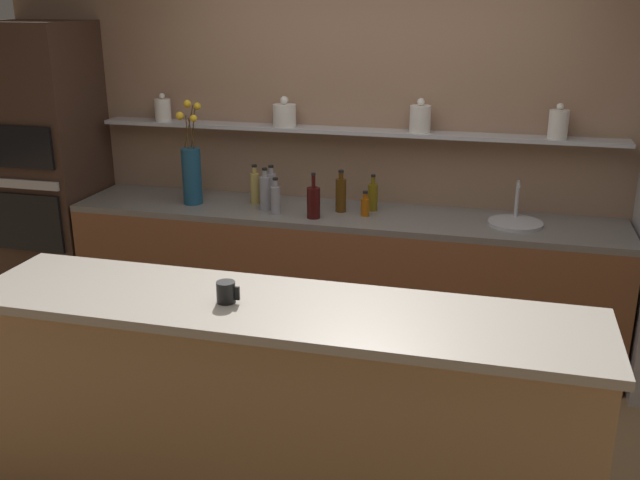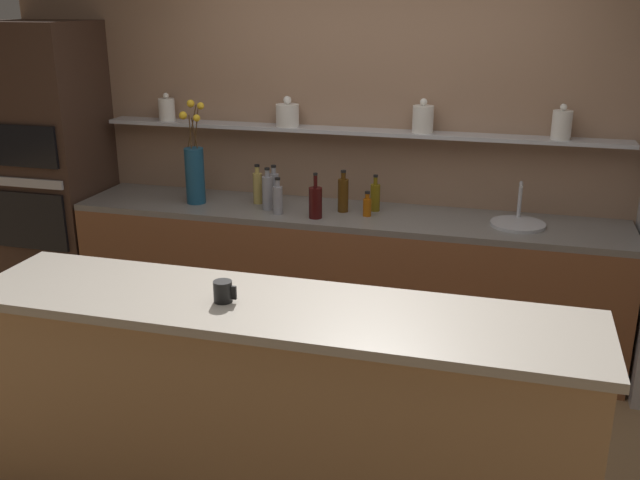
{
  "view_description": "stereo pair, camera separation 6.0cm",
  "coord_description": "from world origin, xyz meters",
  "px_view_note": "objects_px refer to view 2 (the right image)",
  "views": [
    {
      "loc": [
        0.85,
        -3.06,
        2.22
      ],
      "look_at": [
        -0.04,
        0.38,
        1.02
      ],
      "focal_mm": 40.0,
      "sensor_mm": 36.0,
      "label": 1
    },
    {
      "loc": [
        0.91,
        -3.04,
        2.22
      ],
      "look_at": [
        -0.04,
        0.38,
        1.02
      ],
      "focal_mm": 40.0,
      "sensor_mm": 36.0,
      "label": 2
    }
  ],
  "objects_px": {
    "bottle_spirit_4": "(343,194)",
    "coffee_mug": "(223,291)",
    "bottle_spirit_1": "(274,189)",
    "bottle_spirit_2": "(278,199)",
    "bottle_wine_0": "(315,202)",
    "bottle_spirit_6": "(258,187)",
    "bottle_spirit_5": "(268,192)",
    "flower_vase": "(195,171)",
    "oven_tower": "(53,173)",
    "sink_fixture": "(518,222)",
    "bottle_sauce_3": "(367,206)",
    "bottle_oil_7": "(375,197)"
  },
  "relations": [
    {
      "from": "bottle_sauce_3",
      "to": "bottle_spirit_5",
      "type": "distance_m",
      "value": 0.66
    },
    {
      "from": "oven_tower",
      "to": "coffee_mug",
      "type": "relative_size",
      "value": 20.94
    },
    {
      "from": "bottle_sauce_3",
      "to": "bottle_spirit_4",
      "type": "distance_m",
      "value": 0.19
    },
    {
      "from": "bottle_spirit_2",
      "to": "coffee_mug",
      "type": "height_order",
      "value": "bottle_spirit_2"
    },
    {
      "from": "bottle_spirit_4",
      "to": "bottle_spirit_5",
      "type": "relative_size",
      "value": 0.98
    },
    {
      "from": "bottle_oil_7",
      "to": "bottle_wine_0",
      "type": "bearing_deg",
      "value": -142.01
    },
    {
      "from": "bottle_spirit_2",
      "to": "coffee_mug",
      "type": "xyz_separation_m",
      "value": [
        0.3,
        -1.6,
        0.05
      ]
    },
    {
      "from": "coffee_mug",
      "to": "bottle_spirit_6",
      "type": "bearing_deg",
      "value": 105.89
    },
    {
      "from": "bottle_oil_7",
      "to": "bottle_spirit_5",
      "type": "bearing_deg",
      "value": -166.94
    },
    {
      "from": "flower_vase",
      "to": "bottle_spirit_1",
      "type": "relative_size",
      "value": 2.46
    },
    {
      "from": "sink_fixture",
      "to": "bottle_wine_0",
      "type": "xyz_separation_m",
      "value": [
        -1.23,
        -0.18,
        0.08
      ]
    },
    {
      "from": "oven_tower",
      "to": "bottle_spirit_5",
      "type": "distance_m",
      "value": 1.65
    },
    {
      "from": "sink_fixture",
      "to": "bottle_spirit_1",
      "type": "height_order",
      "value": "bottle_spirit_1"
    },
    {
      "from": "coffee_mug",
      "to": "flower_vase",
      "type": "bearing_deg",
      "value": 118.35
    },
    {
      "from": "bottle_spirit_1",
      "to": "bottle_spirit_4",
      "type": "distance_m",
      "value": 0.47
    },
    {
      "from": "bottle_oil_7",
      "to": "coffee_mug",
      "type": "height_order",
      "value": "bottle_oil_7"
    },
    {
      "from": "oven_tower",
      "to": "bottle_spirit_4",
      "type": "xyz_separation_m",
      "value": [
        2.13,
        0.02,
        -0.01
      ]
    },
    {
      "from": "bottle_sauce_3",
      "to": "bottle_spirit_6",
      "type": "bearing_deg",
      "value": 173.11
    },
    {
      "from": "bottle_sauce_3",
      "to": "oven_tower",
      "type": "bearing_deg",
      "value": 179.02
    },
    {
      "from": "bottle_spirit_1",
      "to": "bottle_spirit_6",
      "type": "distance_m",
      "value": 0.13
    },
    {
      "from": "flower_vase",
      "to": "bottle_spirit_1",
      "type": "bearing_deg",
      "value": 7.14
    },
    {
      "from": "oven_tower",
      "to": "flower_vase",
      "type": "height_order",
      "value": "oven_tower"
    },
    {
      "from": "bottle_spirit_2",
      "to": "bottle_oil_7",
      "type": "bearing_deg",
      "value": 21.53
    },
    {
      "from": "bottle_wine_0",
      "to": "bottle_sauce_3",
      "type": "distance_m",
      "value": 0.33
    },
    {
      "from": "bottle_spirit_5",
      "to": "coffee_mug",
      "type": "xyz_separation_m",
      "value": [
        0.4,
        -1.68,
        0.03
      ]
    },
    {
      "from": "bottle_wine_0",
      "to": "coffee_mug",
      "type": "xyz_separation_m",
      "value": [
        0.05,
        -1.58,
        0.04
      ]
    },
    {
      "from": "bottle_spirit_2",
      "to": "bottle_spirit_6",
      "type": "distance_m",
      "value": 0.28
    },
    {
      "from": "bottle_wine_0",
      "to": "bottle_spirit_2",
      "type": "height_order",
      "value": "bottle_wine_0"
    },
    {
      "from": "bottle_sauce_3",
      "to": "bottle_oil_7",
      "type": "xyz_separation_m",
      "value": [
        0.02,
        0.13,
        0.03
      ]
    },
    {
      "from": "bottle_wine_0",
      "to": "bottle_spirit_4",
      "type": "height_order",
      "value": "bottle_wine_0"
    },
    {
      "from": "sink_fixture",
      "to": "bottle_spirit_6",
      "type": "relative_size",
      "value": 1.24
    },
    {
      "from": "bottle_spirit_1",
      "to": "sink_fixture",
      "type": "bearing_deg",
      "value": -0.42
    },
    {
      "from": "bottle_sauce_3",
      "to": "bottle_oil_7",
      "type": "relative_size",
      "value": 0.68
    },
    {
      "from": "bottle_wine_0",
      "to": "bottle_spirit_4",
      "type": "distance_m",
      "value": 0.23
    },
    {
      "from": "sink_fixture",
      "to": "bottle_spirit_4",
      "type": "relative_size",
      "value": 1.21
    },
    {
      "from": "bottle_spirit_4",
      "to": "coffee_mug",
      "type": "distance_m",
      "value": 1.76
    },
    {
      "from": "sink_fixture",
      "to": "bottle_sauce_3",
      "type": "distance_m",
      "value": 0.93
    },
    {
      "from": "oven_tower",
      "to": "bottle_spirit_1",
      "type": "distance_m",
      "value": 1.66
    },
    {
      "from": "bottle_spirit_2",
      "to": "bottle_sauce_3",
      "type": "xyz_separation_m",
      "value": [
        0.56,
        0.1,
        -0.03
      ]
    },
    {
      "from": "sink_fixture",
      "to": "bottle_wine_0",
      "type": "distance_m",
      "value": 1.24
    },
    {
      "from": "bottle_wine_0",
      "to": "bottle_sauce_3",
      "type": "relative_size",
      "value": 1.79
    },
    {
      "from": "bottle_wine_0",
      "to": "bottle_spirit_2",
      "type": "distance_m",
      "value": 0.26
    },
    {
      "from": "bottle_spirit_6",
      "to": "bottle_spirit_5",
      "type": "bearing_deg",
      "value": -46.55
    },
    {
      "from": "coffee_mug",
      "to": "bottle_spirit_5",
      "type": "bearing_deg",
      "value": 103.37
    },
    {
      "from": "bottle_spirit_1",
      "to": "coffee_mug",
      "type": "bearing_deg",
      "value": -77.68
    },
    {
      "from": "flower_vase",
      "to": "bottle_spirit_5",
      "type": "xyz_separation_m",
      "value": [
        0.52,
        -0.02,
        -0.1
      ]
    },
    {
      "from": "bottle_spirit_5",
      "to": "coffee_mug",
      "type": "bearing_deg",
      "value": -76.63
    },
    {
      "from": "bottle_sauce_3",
      "to": "flower_vase",
      "type": "bearing_deg",
      "value": -179.79
    },
    {
      "from": "bottle_oil_7",
      "to": "bottle_spirit_1",
      "type": "bearing_deg",
      "value": -174.11
    },
    {
      "from": "sink_fixture",
      "to": "bottle_wine_0",
      "type": "bearing_deg",
      "value": -171.83
    }
  ]
}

